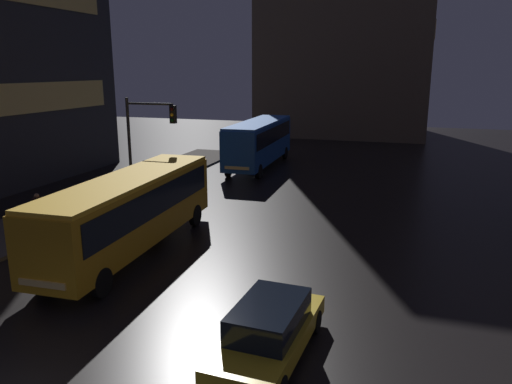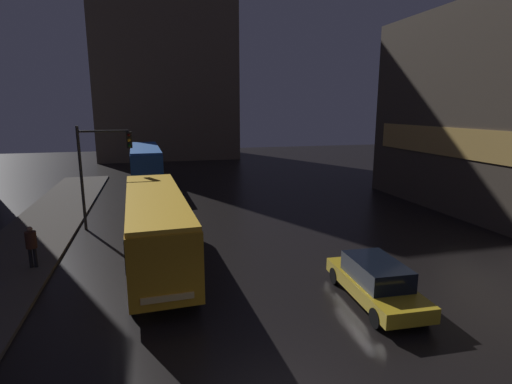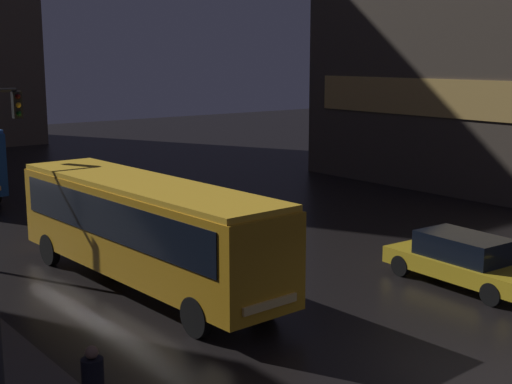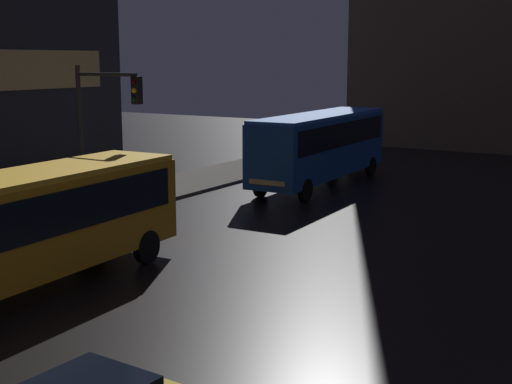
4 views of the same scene
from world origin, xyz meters
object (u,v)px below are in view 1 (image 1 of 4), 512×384
Objects in this scene: car_taxi at (269,329)px; pedestrian_mid at (38,208)px; bus_far at (259,139)px; traffic_light_main at (145,135)px; bus_near at (131,206)px.

car_taxi is 2.66× the size of pedestrian_mid.
traffic_light_main is at bearing 77.76° from bus_far.
bus_near is 6.12× the size of pedestrian_mid.
car_taxi is at bearing -61.28° from pedestrian_mid.
bus_far is at bearing -68.96° from car_taxi.
car_taxi is 15.87m from traffic_light_main.
bus_near is 5.15m from pedestrian_mid.
bus_near is 2.30× the size of car_taxi.
bus_near is at bearing -65.38° from traffic_light_main.
bus_far is (-0.61, 18.65, 0.20)m from bus_near.
bus_far is 6.11× the size of pedestrian_mid.
pedestrian_mid is at bearing -111.58° from traffic_light_main.
bus_near is 1.00× the size of bus_far.
traffic_light_main is (-2.22, -12.46, 1.78)m from bus_far.
bus_far is 1.88× the size of traffic_light_main.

